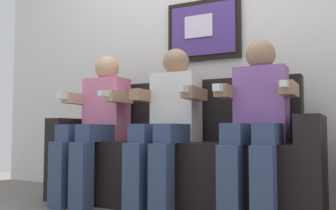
{
  "coord_description": "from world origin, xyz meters",
  "views": [
    {
      "loc": [
        1.11,
        -2.1,
        0.53
      ],
      "look_at": [
        0.0,
        0.15,
        0.7
      ],
      "focal_mm": 39.73,
      "sensor_mm": 36.0,
      "label": 1
    }
  ],
  "objects_px": {
    "couch": "(179,161)",
    "person_on_right": "(257,118)",
    "person_in_middle": "(169,119)",
    "person_on_left": "(97,120)"
  },
  "relations": [
    {
      "from": "couch",
      "to": "person_on_left",
      "type": "relative_size",
      "value": 1.74
    },
    {
      "from": "person_on_left",
      "to": "person_on_right",
      "type": "distance_m",
      "value": 1.2
    },
    {
      "from": "person_in_middle",
      "to": "person_on_right",
      "type": "distance_m",
      "value": 0.6
    },
    {
      "from": "person_in_middle",
      "to": "person_on_right",
      "type": "bearing_deg",
      "value": -0.04
    },
    {
      "from": "couch",
      "to": "person_on_right",
      "type": "bearing_deg",
      "value": -15.6
    },
    {
      "from": "person_on_left",
      "to": "person_in_middle",
      "type": "bearing_deg",
      "value": 0.04
    },
    {
      "from": "couch",
      "to": "person_in_middle",
      "type": "relative_size",
      "value": 1.74
    },
    {
      "from": "couch",
      "to": "person_in_middle",
      "type": "bearing_deg",
      "value": -89.83
    },
    {
      "from": "person_on_left",
      "to": "couch",
      "type": "bearing_deg",
      "value": 15.6
    },
    {
      "from": "couch",
      "to": "person_on_left",
      "type": "bearing_deg",
      "value": -164.4
    }
  ]
}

